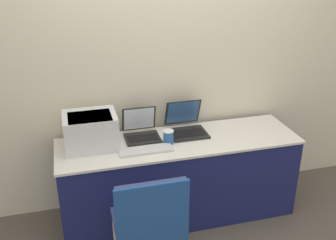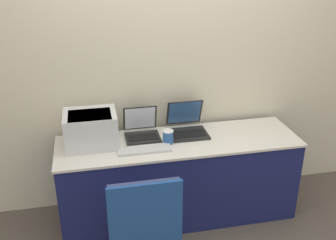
{
  "view_description": "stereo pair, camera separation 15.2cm",
  "coord_description": "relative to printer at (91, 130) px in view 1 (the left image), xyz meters",
  "views": [
    {
      "loc": [
        -0.83,
        -2.47,
        2.2
      ],
      "look_at": [
        -0.09,
        0.31,
        0.91
      ],
      "focal_mm": 42.0,
      "sensor_mm": 36.0,
      "label": 1
    },
    {
      "loc": [
        -0.68,
        -2.51,
        2.2
      ],
      "look_at": [
        -0.09,
        0.31,
        0.91
      ],
      "focal_mm": 42.0,
      "sensor_mm": 36.0,
      "label": 2
    }
  ],
  "objects": [
    {
      "name": "laptop_right",
      "position": [
        0.81,
        0.07,
        -0.09
      ],
      "size": [
        0.31,
        0.34,
        0.25
      ],
      "color": "black",
      "rests_on": "table"
    },
    {
      "name": "table",
      "position": [
        0.7,
        -0.08,
        -0.51
      ],
      "size": [
        1.99,
        0.58,
        0.73
      ],
      "color": "#191E51",
      "rests_on": "ground_plane"
    },
    {
      "name": "ground_plane",
      "position": [
        0.7,
        -0.36,
        -0.88
      ],
      "size": [
        14.0,
        14.0,
        0.0
      ],
      "primitive_type": "plane",
      "color": "brown"
    },
    {
      "name": "coffee_cup",
      "position": [
        0.6,
        -0.1,
        -0.09
      ],
      "size": [
        0.09,
        0.09,
        0.11
      ],
      "color": "#285699",
      "rests_on": "table"
    },
    {
      "name": "printer",
      "position": [
        0.0,
        0.0,
        0.0
      ],
      "size": [
        0.41,
        0.33,
        0.27
      ],
      "color": "silver",
      "rests_on": "table"
    },
    {
      "name": "laptop_left",
      "position": [
        0.41,
        0.07,
        -0.1
      ],
      "size": [
        0.28,
        0.28,
        0.24
      ],
      "color": "black",
      "rests_on": "table"
    },
    {
      "name": "chair",
      "position": [
        0.3,
        -0.75,
        -0.34
      ],
      "size": [
        0.48,
        0.43,
        0.86
      ],
      "color": "navy",
      "rests_on": "ground_plane"
    },
    {
      "name": "wall_back",
      "position": [
        0.7,
        0.3,
        0.42
      ],
      "size": [
        8.0,
        0.05,
        2.6
      ],
      "color": "beige",
      "rests_on": "ground_plane"
    },
    {
      "name": "external_keyboard",
      "position": [
        0.4,
        -0.19,
        -0.14
      ],
      "size": [
        0.42,
        0.13,
        0.02
      ],
      "color": "silver",
      "rests_on": "table"
    }
  ]
}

